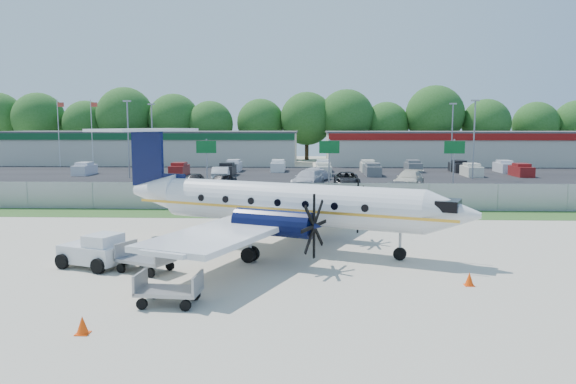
{
  "coord_description": "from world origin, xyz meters",
  "views": [
    {
      "loc": [
        1.32,
        -27.1,
        6.29
      ],
      "look_at": [
        0.0,
        6.0,
        2.3
      ],
      "focal_mm": 35.0,
      "sensor_mm": 36.0,
      "label": 1
    }
  ],
  "objects_px": {
    "baggage_cart_near": "(145,259)",
    "baggage_cart_far": "(169,290)",
    "pushback_tug": "(96,251)",
    "aircraft": "(281,203)"
  },
  "relations": [
    {
      "from": "pushback_tug",
      "to": "baggage_cart_near",
      "type": "relative_size",
      "value": 1.21
    },
    {
      "from": "aircraft",
      "to": "baggage_cart_far",
      "type": "relative_size",
      "value": 8.64
    },
    {
      "from": "pushback_tug",
      "to": "baggage_cart_far",
      "type": "bearing_deg",
      "value": -48.34
    },
    {
      "from": "aircraft",
      "to": "baggage_cart_near",
      "type": "distance_m",
      "value": 7.59
    },
    {
      "from": "aircraft",
      "to": "baggage_cart_near",
      "type": "height_order",
      "value": "aircraft"
    },
    {
      "from": "baggage_cart_far",
      "to": "baggage_cart_near",
      "type": "bearing_deg",
      "value": 115.89
    },
    {
      "from": "pushback_tug",
      "to": "baggage_cart_far",
      "type": "relative_size",
      "value": 1.42
    },
    {
      "from": "baggage_cart_near",
      "to": "baggage_cart_far",
      "type": "xyz_separation_m",
      "value": [
        2.13,
        -4.38,
        -0.03
      ]
    },
    {
      "from": "aircraft",
      "to": "baggage_cart_far",
      "type": "bearing_deg",
      "value": -110.75
    },
    {
      "from": "aircraft",
      "to": "pushback_tug",
      "type": "xyz_separation_m",
      "value": [
        -8.02,
        -4.07,
        -1.62
      ]
    }
  ]
}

